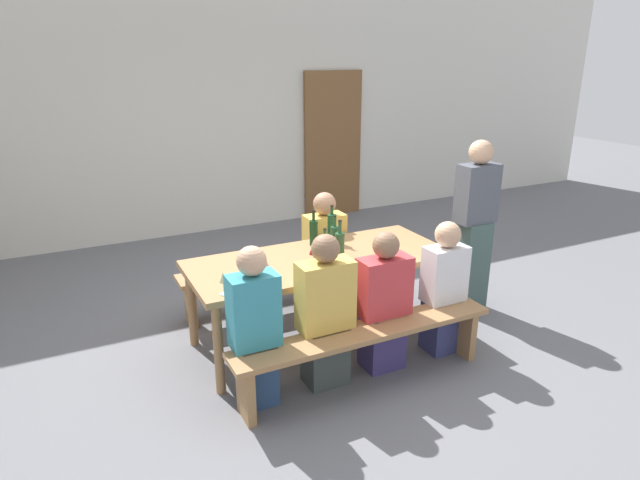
# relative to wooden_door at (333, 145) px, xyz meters

# --- Properties ---
(ground_plane) EXTENTS (24.00, 24.00, 0.00)m
(ground_plane) POSITION_rel_wooden_door_xyz_m (-1.87, -3.33, -1.05)
(ground_plane) COLOR slate
(back_wall) EXTENTS (14.00, 0.20, 3.20)m
(back_wall) POSITION_rel_wooden_door_xyz_m (-1.87, 0.14, 0.55)
(back_wall) COLOR silver
(back_wall) RESTS_ON ground
(wooden_door) EXTENTS (0.90, 0.06, 2.10)m
(wooden_door) POSITION_rel_wooden_door_xyz_m (0.00, 0.00, 0.00)
(wooden_door) COLOR brown
(wooden_door) RESTS_ON ground
(tasting_table) EXTENTS (2.15, 0.90, 0.75)m
(tasting_table) POSITION_rel_wooden_door_xyz_m (-1.87, -3.33, -0.37)
(tasting_table) COLOR #9E7247
(tasting_table) RESTS_ON ground
(bench_near) EXTENTS (2.05, 0.30, 0.45)m
(bench_near) POSITION_rel_wooden_door_xyz_m (-1.87, -4.08, -0.69)
(bench_near) COLOR #9E7247
(bench_near) RESTS_ON ground
(bench_far) EXTENTS (2.05, 0.30, 0.45)m
(bench_far) POSITION_rel_wooden_door_xyz_m (-1.87, -2.59, -0.69)
(bench_far) COLOR #9E7247
(bench_far) RESTS_ON ground
(wine_bottle_0) EXTENTS (0.08, 0.08, 0.32)m
(wine_bottle_0) POSITION_rel_wooden_door_xyz_m (-1.73, -3.42, -0.18)
(wine_bottle_0) COLOR #234C2D
(wine_bottle_0) RESTS_ON tasting_table
(wine_bottle_1) EXTENTS (0.07, 0.07, 0.30)m
(wine_bottle_1) POSITION_rel_wooden_door_xyz_m (-1.90, -3.49, -0.18)
(wine_bottle_1) COLOR #234C2D
(wine_bottle_1) RESTS_ON tasting_table
(wine_bottle_2) EXTENTS (0.07, 0.07, 0.33)m
(wine_bottle_2) POSITION_rel_wooden_door_xyz_m (-1.72, -3.31, -0.17)
(wine_bottle_2) COLOR #234C2D
(wine_bottle_2) RESTS_ON tasting_table
(wine_bottle_3) EXTENTS (0.08, 0.08, 0.34)m
(wine_bottle_3) POSITION_rel_wooden_door_xyz_m (-1.60, -3.04, -0.17)
(wine_bottle_3) COLOR #194723
(wine_bottle_3) RESTS_ON tasting_table
(wine_bottle_4) EXTENTS (0.07, 0.07, 0.32)m
(wine_bottle_4) POSITION_rel_wooden_door_xyz_m (-1.78, -3.04, -0.18)
(wine_bottle_4) COLOR #143319
(wine_bottle_4) RESTS_ON tasting_table
(wine_glass_0) EXTENTS (0.06, 0.06, 0.17)m
(wine_glass_0) POSITION_rel_wooden_door_xyz_m (-2.79, -3.69, -0.18)
(wine_glass_0) COLOR silver
(wine_glass_0) RESTS_ON tasting_table
(wine_glass_1) EXTENTS (0.07, 0.07, 0.17)m
(wine_glass_1) POSITION_rel_wooden_door_xyz_m (-1.97, -3.43, -0.18)
(wine_glass_1) COLOR silver
(wine_glass_1) RESTS_ON tasting_table
(wine_glass_2) EXTENTS (0.07, 0.07, 0.16)m
(wine_glass_2) POSITION_rel_wooden_door_xyz_m (-2.42, -3.56, -0.19)
(wine_glass_2) COLOR silver
(wine_glass_2) RESTS_ON tasting_table
(seated_guest_near_0) EXTENTS (0.33, 0.24, 1.16)m
(seated_guest_near_0) POSITION_rel_wooden_door_xyz_m (-2.66, -3.93, -0.49)
(seated_guest_near_0) COLOR navy
(seated_guest_near_0) RESTS_ON ground
(seated_guest_near_1) EXTENTS (0.40, 0.24, 1.16)m
(seated_guest_near_1) POSITION_rel_wooden_door_xyz_m (-2.12, -3.93, -0.50)
(seated_guest_near_1) COLOR #3C4442
(seated_guest_near_1) RESTS_ON ground
(seated_guest_near_2) EXTENTS (0.40, 0.24, 1.11)m
(seated_guest_near_2) POSITION_rel_wooden_door_xyz_m (-1.63, -3.93, -0.53)
(seated_guest_near_2) COLOR navy
(seated_guest_near_2) RESTS_ON ground
(seated_guest_near_3) EXTENTS (0.34, 0.24, 1.11)m
(seated_guest_near_3) POSITION_rel_wooden_door_xyz_m (-1.06, -3.93, -0.52)
(seated_guest_near_3) COLOR navy
(seated_guest_near_3) RESTS_ON ground
(seated_guest_far_0) EXTENTS (0.38, 0.24, 1.12)m
(seated_guest_far_0) POSITION_rel_wooden_door_xyz_m (-1.52, -2.74, -0.51)
(seated_guest_far_0) COLOR #583F52
(seated_guest_far_0) RESTS_ON ground
(standing_host) EXTENTS (0.37, 0.24, 1.62)m
(standing_host) POSITION_rel_wooden_door_xyz_m (-0.33, -3.42, -0.26)
(standing_host) COLOR #3F5753
(standing_host) RESTS_ON ground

